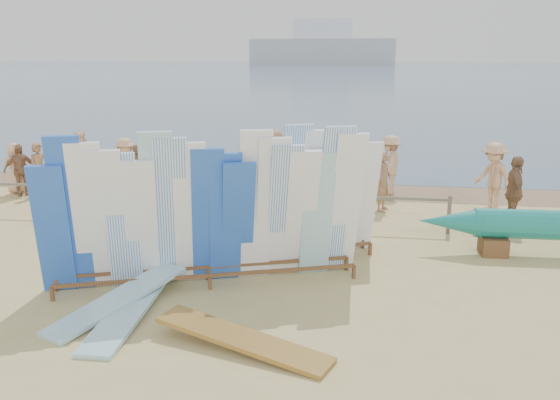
% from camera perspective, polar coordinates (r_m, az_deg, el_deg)
% --- Properties ---
extents(ground, '(160.00, 160.00, 0.00)m').
position_cam_1_polar(ground, '(12.20, -11.68, -6.02)').
color(ground, tan).
rests_on(ground, ground).
extents(ocean, '(320.00, 240.00, 0.02)m').
position_cam_1_polar(ocean, '(138.83, 7.26, 12.28)').
color(ocean, '#405A74').
rests_on(ocean, ground).
extents(wet_sand_strip, '(40.00, 2.60, 0.01)m').
position_cam_1_polar(wet_sand_strip, '(18.84, -4.13, 1.38)').
color(wet_sand_strip, '#806548').
rests_on(wet_sand_strip, ground).
extents(distant_ship, '(45.00, 8.00, 14.00)m').
position_cam_1_polar(distant_ship, '(191.39, 4.09, 14.41)').
color(distant_ship, '#999EA3').
rests_on(distant_ship, ocean).
extents(fence, '(12.08, 0.08, 0.90)m').
position_cam_1_polar(fence, '(14.74, -7.79, 0.21)').
color(fence, '#6A6250').
rests_on(fence, ground).
extents(main_surfboard_rack, '(5.65, 2.64, 2.89)m').
position_cam_1_polar(main_surfboard_rack, '(10.59, -6.97, -1.55)').
color(main_surfboard_rack, brown).
rests_on(main_surfboard_rack, ground).
extents(side_surfboard_rack, '(2.49, 1.48, 2.80)m').
position_cam_1_polar(side_surfboard_rack, '(12.10, 3.92, 0.28)').
color(side_surfboard_rack, brown).
rests_on(side_surfboard_rack, ground).
extents(vendor_table, '(1.01, 0.83, 1.17)m').
position_cam_1_polar(vendor_table, '(12.27, 2.70, -3.69)').
color(vendor_table, brown).
rests_on(vendor_table, ground).
extents(flat_board_c, '(2.73, 1.42, 0.29)m').
position_cam_1_polar(flat_board_c, '(8.77, -3.61, -14.07)').
color(flat_board_c, olive).
rests_on(flat_board_c, ground).
extents(flat_board_a, '(0.62, 2.71, 0.22)m').
position_cam_1_polar(flat_board_a, '(9.96, -14.40, -10.91)').
color(flat_board_a, '#81BDCE').
rests_on(flat_board_a, ground).
extents(flat_board_b, '(1.63, 2.68, 0.37)m').
position_cam_1_polar(flat_board_b, '(10.29, -15.23, -10.13)').
color(flat_board_b, '#81BDCE').
rests_on(flat_board_b, ground).
extents(beach_chair_left, '(0.56, 0.58, 0.88)m').
position_cam_1_polar(beach_chair_left, '(15.23, -1.18, -0.66)').
color(beach_chair_left, red).
rests_on(beach_chair_left, ground).
extents(beach_chair_right, '(0.55, 0.57, 0.79)m').
position_cam_1_polar(beach_chair_right, '(15.41, -6.91, -0.69)').
color(beach_chair_right, red).
rests_on(beach_chair_right, ground).
extents(stroller, '(0.53, 0.74, 1.00)m').
position_cam_1_polar(stroller, '(15.28, 1.29, -0.06)').
color(stroller, red).
rests_on(stroller, ground).
extents(beachgoer_4, '(1.08, 0.98, 1.75)m').
position_cam_1_polar(beachgoer_4, '(16.24, -13.37, 2.13)').
color(beachgoer_4, '#8C6042').
rests_on(beachgoer_4, ground).
extents(beachgoer_extra_1, '(0.92, 0.89, 1.53)m').
position_cam_1_polar(beachgoer_extra_1, '(18.98, -23.74, 2.67)').
color(beachgoer_extra_1, '#8C6042').
rests_on(beachgoer_extra_1, ground).
extents(beachgoer_11, '(1.55, 1.35, 1.69)m').
position_cam_1_polar(beachgoer_11, '(20.01, -18.60, 3.89)').
color(beachgoer_11, beige).
rests_on(beachgoer_11, ground).
extents(beachgoer_5, '(1.24, 1.77, 1.84)m').
position_cam_1_polar(beachgoer_5, '(18.34, -0.56, 3.99)').
color(beachgoer_5, beige).
rests_on(beachgoer_5, ground).
extents(beachgoer_10, '(0.50, 1.05, 1.76)m').
position_cam_1_polar(beachgoer_10, '(15.14, 21.64, 0.68)').
color(beachgoer_10, '#8C6042').
rests_on(beachgoer_10, ground).
extents(beachgoer_0, '(0.81, 0.75, 1.53)m').
position_cam_1_polar(beachgoer_0, '(19.32, -24.08, 2.83)').
color(beachgoer_0, tan).
rests_on(beachgoer_0, ground).
extents(beachgoer_extra_0, '(1.08, 1.25, 1.83)m').
position_cam_1_polar(beachgoer_extra_0, '(16.69, 19.84, 2.13)').
color(beachgoer_extra_0, tan).
rests_on(beachgoer_extra_0, ground).
extents(beachgoer_1, '(0.60, 0.64, 1.56)m').
position_cam_1_polar(beachgoer_1, '(18.76, -22.13, 2.75)').
color(beachgoer_1, '#8C6042').
rests_on(beachgoer_1, ground).
extents(beachgoer_3, '(1.10, 0.46, 1.69)m').
position_cam_1_polar(beachgoer_3, '(18.09, -14.60, 3.17)').
color(beachgoer_3, tan).
rests_on(beachgoer_3, ground).
extents(beachgoer_7, '(0.50, 0.66, 1.61)m').
position_cam_1_polar(beachgoer_7, '(15.93, 9.93, 1.82)').
color(beachgoer_7, '#8C6042').
rests_on(beachgoer_7, ground).
extents(beachgoer_9, '(0.71, 1.22, 1.76)m').
position_cam_1_polar(beachgoer_9, '(17.81, 10.55, 3.34)').
color(beachgoer_9, tan).
rests_on(beachgoer_9, ground).
extents(beachgoer_2, '(0.83, 0.48, 1.61)m').
position_cam_1_polar(beachgoer_2, '(17.28, -20.55, 2.08)').
color(beachgoer_2, beige).
rests_on(beachgoer_2, ground).
extents(beachgoer_6, '(0.92, 0.84, 1.74)m').
position_cam_1_polar(beachgoer_6, '(14.94, -2.11, 1.45)').
color(beachgoer_6, tan).
rests_on(beachgoer_6, ground).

